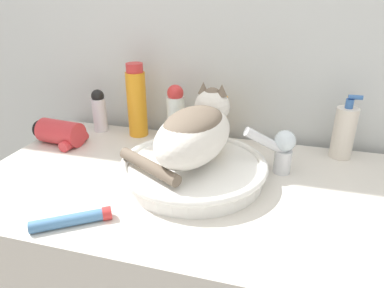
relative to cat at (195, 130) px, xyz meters
name	(u,v)px	position (x,y,z in m)	size (l,w,h in m)	color
wall_back	(242,3)	(0.05, 0.32, 0.27)	(8.00, 0.05, 2.40)	silver
sink_basin	(194,168)	(0.00, -0.01, -0.10)	(0.36, 0.36, 0.05)	white
cat	(195,130)	(0.00, 0.00, 0.00)	(0.27, 0.30, 0.17)	silver
faucet	(280,148)	(0.20, 0.07, -0.06)	(0.13, 0.08, 0.13)	silver
shampoo_bottle_tall	(137,101)	(-0.25, 0.22, -0.01)	(0.06, 0.06, 0.23)	orange
soap_pump_bottle	(344,132)	(0.37, 0.22, -0.05)	(0.06, 0.06, 0.18)	silver
lotion_bottle_white	(176,113)	(-0.12, 0.22, -0.04)	(0.06, 0.06, 0.17)	silver
deodorant_stick	(99,111)	(-0.38, 0.22, -0.06)	(0.05, 0.05, 0.14)	silver
spray_bottle_trigger	(218,119)	(0.01, 0.22, -0.05)	(0.05, 0.05, 0.17)	orange
cream_tube	(73,220)	(-0.19, -0.26, -0.11)	(0.15, 0.11, 0.03)	#4C7FB2
hair_dryer	(61,133)	(-0.45, 0.09, -0.09)	(0.16, 0.10, 0.07)	#C63338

